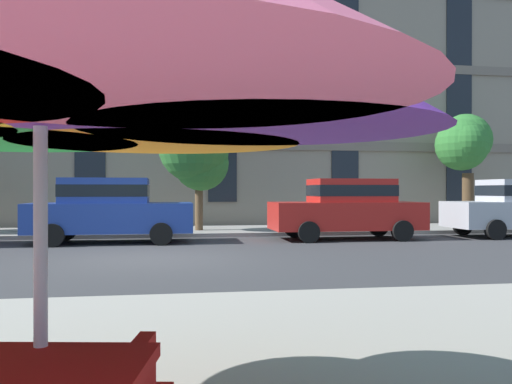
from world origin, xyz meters
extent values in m
plane|color=#38383A|center=(0.00, 0.00, 0.00)|extent=(120.00, 120.00, 0.00)
cube|color=gray|center=(0.00, 6.80, 0.06)|extent=(56.00, 3.60, 0.12)
cube|color=gray|center=(0.00, 15.00, 9.60)|extent=(39.10, 12.00, 19.20)
cube|color=#6B6056|center=(0.00, 8.96, 3.20)|extent=(38.31, 0.08, 0.36)
cube|color=#6B6056|center=(0.00, 8.96, 6.40)|extent=(38.31, 0.08, 0.36)
cube|color=navy|center=(-1.14, 3.70, 0.70)|extent=(4.40, 1.76, 0.80)
cube|color=navy|center=(-1.29, 3.70, 1.44)|extent=(2.30, 1.55, 0.68)
cube|color=black|center=(-1.29, 3.70, 1.44)|extent=(2.32, 1.57, 0.32)
cylinder|color=black|center=(0.23, 4.58, 0.30)|extent=(0.60, 0.22, 0.60)
cylinder|color=black|center=(0.23, 2.82, 0.30)|extent=(0.60, 0.22, 0.60)
cylinder|color=black|center=(-2.50, 4.58, 0.30)|extent=(0.60, 0.22, 0.60)
cylinder|color=black|center=(-2.50, 2.82, 0.30)|extent=(0.60, 0.22, 0.60)
cube|color=#B21E19|center=(5.58, 3.70, 0.70)|extent=(4.40, 1.76, 0.80)
cube|color=#B21E19|center=(5.73, 3.70, 1.44)|extent=(2.30, 1.55, 0.68)
cube|color=black|center=(5.73, 3.70, 1.44)|extent=(2.32, 1.57, 0.32)
cylinder|color=black|center=(4.22, 2.82, 0.30)|extent=(0.60, 0.22, 0.60)
cylinder|color=black|center=(4.22, 4.58, 0.30)|extent=(0.60, 0.22, 0.60)
cylinder|color=black|center=(6.94, 2.82, 0.30)|extent=(0.60, 0.22, 0.60)
cylinder|color=black|center=(6.94, 4.58, 0.30)|extent=(0.60, 0.22, 0.60)
cylinder|color=black|center=(9.82, 2.82, 0.30)|extent=(0.60, 0.22, 0.60)
cylinder|color=black|center=(9.82, 4.58, 0.30)|extent=(0.60, 0.22, 0.60)
cylinder|color=brown|center=(1.41, 6.45, 0.87)|extent=(0.26, 0.26, 1.75)
sphere|color=#2D702D|center=(1.24, 6.21, 2.87)|extent=(2.33, 2.33, 2.33)
sphere|color=#2D702D|center=(1.31, 6.17, 2.71)|extent=(1.67, 1.67, 1.67)
sphere|color=#2D702D|center=(1.48, 6.34, 2.35)|extent=(1.84, 1.84, 1.84)
sphere|color=#2D702D|center=(1.48, 6.30, 2.44)|extent=(1.57, 1.57, 1.57)
cylinder|color=#4C3823|center=(11.52, 7.14, 1.04)|extent=(0.42, 0.42, 2.09)
sphere|color=#2D702D|center=(11.31, 7.20, 3.17)|extent=(1.96, 1.96, 1.96)
sphere|color=#2D702D|center=(11.30, 6.94, 3.21)|extent=(1.55, 1.55, 1.55)
sphere|color=#2D702D|center=(11.62, 7.48, 3.38)|extent=(1.97, 1.97, 1.97)
cylinder|color=silver|center=(-0.11, -9.00, 1.13)|extent=(0.06, 0.06, 2.27)
cone|color=#662D9E|center=(0.86, -9.00, 2.00)|extent=(1.71, 1.71, 0.54)
cone|color=orange|center=(0.38, -8.16, 2.00)|extent=(1.71, 1.71, 0.54)
cone|color=#E5668C|center=(0.38, -9.84, 2.00)|extent=(1.71, 1.71, 0.54)
cone|color=#662D9E|center=(-0.11, -9.00, 2.04)|extent=(1.64, 1.64, 0.62)
camera|label=1|loc=(0.44, -11.45, 1.45)|focal=37.60mm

